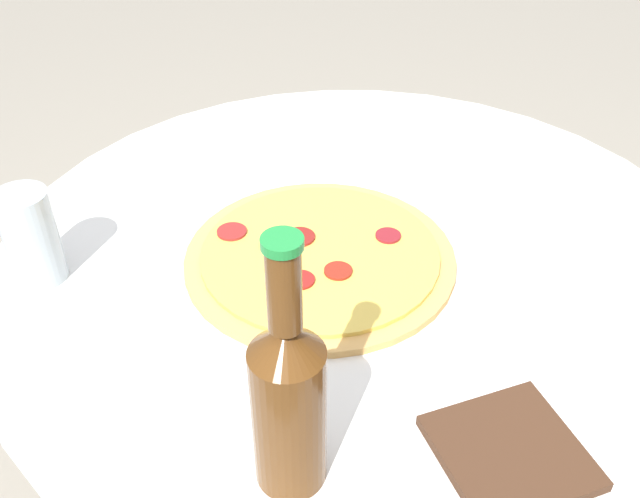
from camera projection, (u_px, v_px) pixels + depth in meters
name	position (u px, v px, depth m)	size (l,w,h in m)	color
table	(358.00, 335.00, 1.05)	(0.98, 0.98, 0.75)	silver
pizza	(320.00, 257.00, 0.92)	(0.35, 0.35, 0.02)	tan
beer_bottle	(288.00, 398.00, 0.61)	(0.07, 0.07, 0.27)	#563314
pizza_paddle	(532.00, 484.00, 0.65)	(0.28, 0.24, 0.02)	#422819
drinking_glass	(31.00, 237.00, 0.87)	(0.07, 0.07, 0.12)	#ADBCC6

